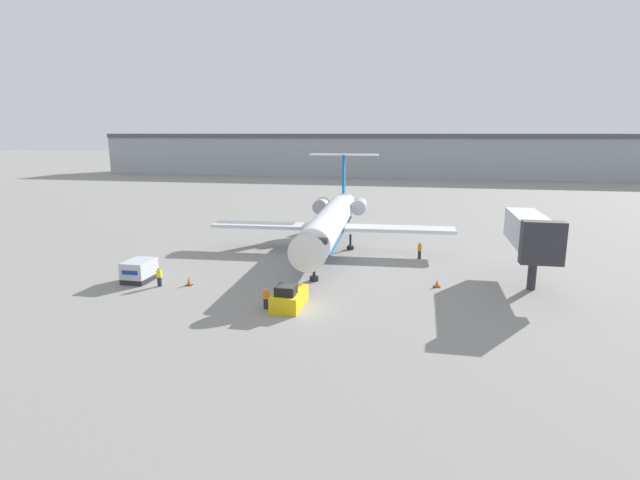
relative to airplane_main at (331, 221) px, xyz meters
name	(u,v)px	position (x,y,z in m)	size (l,w,h in m)	color
ground_plane	(295,310)	(0.77, -19.40, -3.35)	(600.00, 600.00, 0.00)	gray
terminal_building	(393,155)	(0.77, 100.60, 3.00)	(180.00, 16.80, 12.64)	#9EA3AD
airplane_main	(331,221)	(0.00, 0.00, 0.00)	(26.91, 29.87, 10.08)	silver
pushback_tug	(289,297)	(0.17, -18.79, -2.63)	(2.06, 4.12, 1.92)	yellow
luggage_cart	(139,271)	(-14.48, -14.95, -2.41)	(2.09, 2.98, 1.87)	#232326
worker_near_tug	(266,298)	(-1.39, -19.61, -2.49)	(0.40, 0.24, 1.65)	#232838
worker_by_wing	(420,250)	(9.67, -1.91, -2.45)	(0.40, 0.24, 1.72)	#232838
worker_on_apron	(159,277)	(-11.99, -16.01, -2.50)	(0.40, 0.24, 1.63)	#232838
traffic_cone_left	(189,281)	(-9.65, -15.28, -2.99)	(0.54, 0.54, 0.75)	black
traffic_cone_right	(437,284)	(11.20, -11.56, -3.05)	(0.58, 0.58, 0.63)	black
jet_bridge	(531,233)	(18.90, -8.72, 1.09)	(3.20, 10.66, 6.19)	#2D2D33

